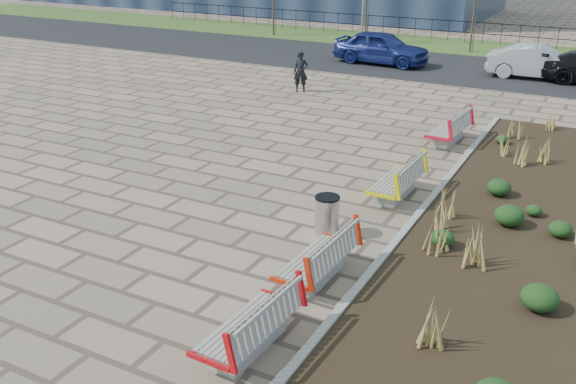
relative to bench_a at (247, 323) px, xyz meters
The scene contains 17 objects.
ground 3.27m from the bench_a, 158.13° to the left, with size 120.00×120.00×0.00m, color #876E5C.
planting_bed 7.02m from the bench_a, 62.35° to the left, with size 4.50×18.00×0.10m, color black.
planting_curb 6.29m from the bench_a, 81.57° to the left, with size 0.16×18.00×0.15m, color gray.
grass_verge_far 29.36m from the bench_a, 95.87° to the left, with size 80.00×5.00×0.04m, color #33511E.
road 23.40m from the bench_a, 97.37° to the left, with size 80.00×7.00×0.02m, color black.
bench_a is the anchor object (origin of this frame).
bench_b 2.50m from the bench_a, 90.00° to the left, with size 0.90×2.10×1.00m, color red, non-canonical shape.
bench_c 7.07m from the bench_a, 90.00° to the left, with size 0.90×2.10×1.00m, color yellow, non-canonical shape.
bench_d 11.99m from the bench_a, 90.00° to the left, with size 0.90×2.10×1.00m, color red, non-canonical shape.
litter_bin 4.37m from the bench_a, 97.92° to the left, with size 0.53×0.53×0.90m, color #B2B2B7.
pedestrian 17.27m from the bench_a, 114.12° to the left, with size 0.60×0.39×1.63m, color black.
car_blue 23.41m from the bench_a, 105.18° to the left, with size 1.86×4.62×1.57m, color navy.
car_silver 22.79m from the bench_a, 87.28° to the left, with size 1.50×4.29×1.41m, color #A0A3A8.
tree_a 31.54m from the bench_a, 118.43° to the left, with size 1.40×1.40×4.00m, color #4C3D2D, non-canonical shape.
tree_b 29.17m from the bench_a, 108.00° to the left, with size 1.40×1.40×4.00m, color #4C3D2D, non-canonical shape.
tree_c 27.91m from the bench_a, 96.18° to the left, with size 1.40×1.40×4.00m, color #4C3D2D, non-canonical shape.
railing_fence 30.85m from the bench_a, 95.58° to the left, with size 44.00×0.10×1.20m, color black, non-canonical shape.
Camera 1 is at (7.60, -8.47, 6.34)m, focal length 40.00 mm.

